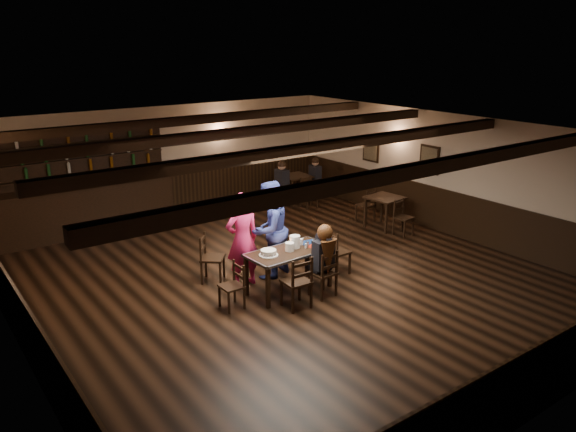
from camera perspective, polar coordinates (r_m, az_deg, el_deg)
ground at (r=10.47m, az=-0.43°, el=-6.29°), size 10.00×10.00×0.00m
room_shell at (r=9.93m, az=-0.54°, el=3.05°), size 9.02×10.02×2.71m
dining_table at (r=9.70m, az=0.09°, el=-4.02°), size 1.52×0.81×0.75m
chair_near_left at (r=9.12m, az=1.12°, el=-6.42°), size 0.44×0.42×0.90m
chair_near_right at (r=9.55m, az=3.87°, el=-5.54°), size 0.41×0.40×0.84m
chair_end_left at (r=9.25m, az=-5.42°, el=-6.66°), size 0.34×0.36×0.77m
chair_end_right at (r=10.47m, az=4.72°, el=-3.34°), size 0.39×0.41×0.87m
chair_far_pushed at (r=10.25m, az=-8.12°, el=-3.85°), size 0.57×0.57×0.89m
woman_pink at (r=9.92m, az=-4.66°, el=-2.38°), size 0.66×0.47×1.72m
man_blue at (r=10.25m, az=-1.92°, el=-1.39°), size 1.06×0.94×1.81m
seated_person at (r=9.45m, az=3.69°, el=-3.45°), size 0.35×0.53×0.87m
cake at (r=9.45m, az=-1.99°, el=-3.76°), size 0.33×0.33×0.10m
plate_stack_a at (r=9.64m, az=0.16°, el=-3.13°), size 0.16×0.16×0.15m
plate_stack_b at (r=9.78m, az=0.70°, el=-2.61°), size 0.18×0.18×0.22m
tea_light at (r=9.72m, az=-0.20°, el=-3.28°), size 0.05×0.05×0.06m
salt_shaker at (r=9.77m, az=1.82°, el=-3.04°), size 0.03×0.03×0.09m
pepper_shaker at (r=9.82m, az=1.99°, el=-2.90°), size 0.04×0.04×0.10m
drink_glass at (r=9.93m, az=1.36°, el=-2.61°), size 0.07×0.07×0.11m
menu_red at (r=9.92m, az=2.93°, el=-2.99°), size 0.40×0.36×0.00m
menu_blue at (r=10.07m, az=2.03°, el=-2.67°), size 0.32×0.24×0.00m
bar_counter at (r=13.44m, az=-19.85°, el=1.36°), size 4.10×0.70×2.20m
back_table_a at (r=13.17m, az=9.79°, el=1.49°), size 0.83×0.83×0.75m
back_table_b at (r=15.04m, az=0.72°, el=3.75°), size 0.79×0.79×0.75m
bg_patron_left at (r=14.54m, az=-0.63°, el=4.13°), size 0.24×0.38×0.78m
bg_patron_right at (r=15.28m, az=2.77°, el=4.62°), size 0.24×0.36×0.70m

